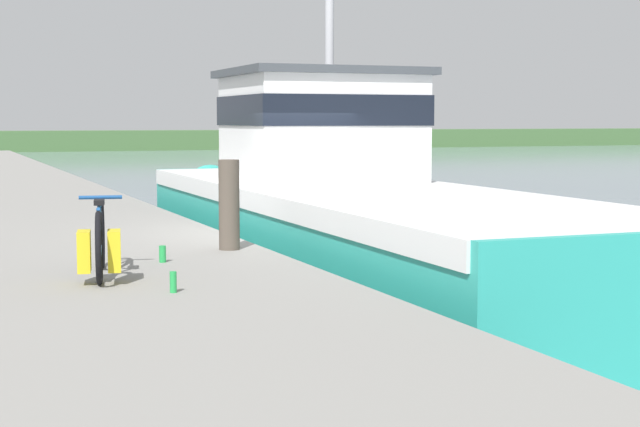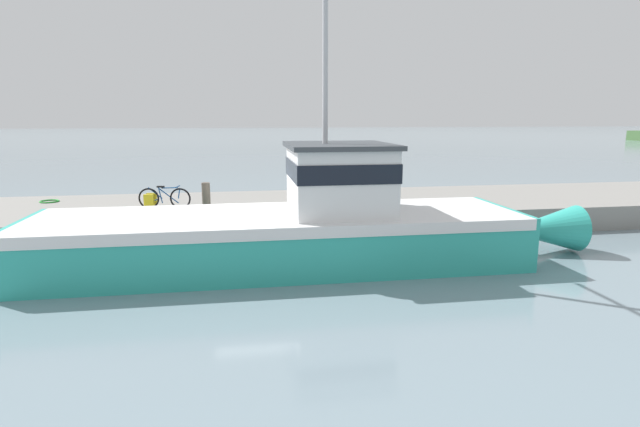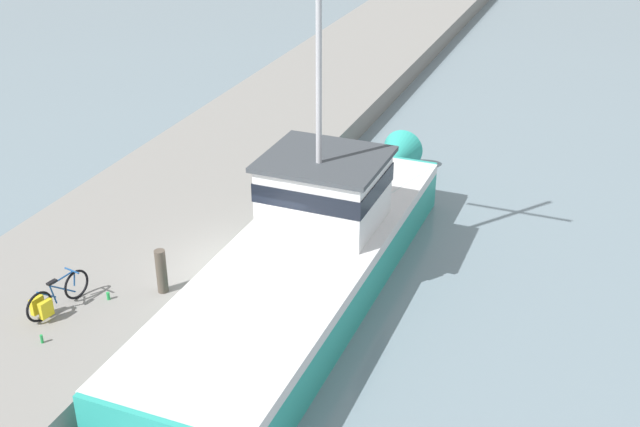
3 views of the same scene
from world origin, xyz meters
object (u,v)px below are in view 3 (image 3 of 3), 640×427
(fishing_boat_main, at_px, (309,252))
(bicycle_touring, at_px, (53,298))
(mooring_post, at_px, (161,271))
(water_bottle_by_bike, at_px, (108,296))
(water_bottle_on_curb, at_px, (42,339))

(fishing_boat_main, bearing_deg, bicycle_touring, -135.72)
(bicycle_touring, relative_size, mooring_post, 1.61)
(water_bottle_by_bike, xyz_separation_m, water_bottle_on_curb, (-0.33, -1.90, 0.01))
(fishing_boat_main, height_order, mooring_post, fishing_boat_main)
(bicycle_touring, relative_size, water_bottle_on_curb, 9.01)
(mooring_post, distance_m, water_bottle_by_bike, 1.32)
(mooring_post, bearing_deg, fishing_boat_main, 44.87)
(water_bottle_on_curb, bearing_deg, fishing_boat_main, 53.32)
(bicycle_touring, distance_m, water_bottle_on_curb, 1.18)
(water_bottle_on_curb, bearing_deg, bicycle_touring, 114.86)
(bicycle_touring, distance_m, mooring_post, 2.42)
(fishing_boat_main, xyz_separation_m, water_bottle_on_curb, (-3.91, -5.25, -0.12))
(mooring_post, relative_size, water_bottle_on_curb, 5.58)
(fishing_boat_main, relative_size, water_bottle_on_curb, 77.78)
(mooring_post, xyz_separation_m, water_bottle_on_curb, (-1.31, -2.66, -0.44))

